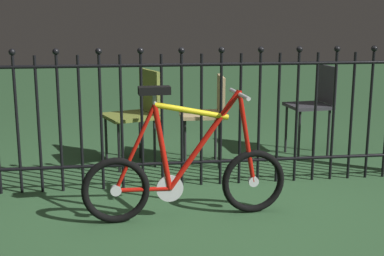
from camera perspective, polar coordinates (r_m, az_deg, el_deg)
ground_plane at (r=3.68m, az=1.53°, el=-8.92°), size 20.00×20.00×0.00m
iron_fence at (r=4.05m, az=-0.37°, el=1.50°), size 3.94×0.07×1.14m
bicycle at (r=3.47m, az=-0.66°, el=-5.01°), size 1.36×0.40×0.88m
chair_charcoal at (r=5.09m, az=13.21°, el=2.97°), size 0.41×0.40×0.86m
chair_olive at (r=4.69m, az=-5.87°, el=2.17°), size 0.53×0.53×0.84m
chair_tan at (r=4.66m, az=1.83°, el=2.00°), size 0.40×0.40×0.80m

